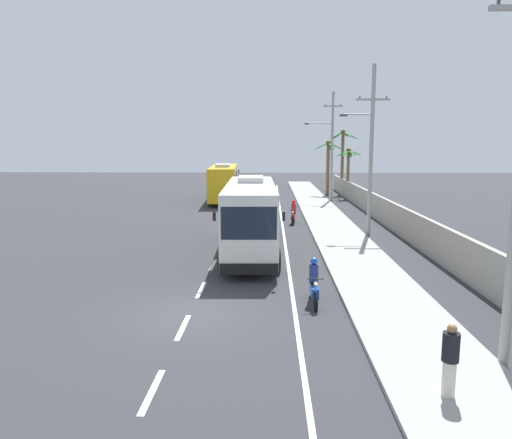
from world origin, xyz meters
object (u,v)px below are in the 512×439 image
at_px(utility_pole_mid, 370,148).
at_px(coach_bus_far_lane, 224,181).
at_px(motorcycle_beside_bus, 314,285).
at_px(palm_third, 343,151).
at_px(coach_bus_foreground, 251,214).
at_px(pedestrian_near_kerb, 450,359).
at_px(motorcycle_trailing, 293,214).
at_px(palm_second, 348,163).
at_px(utility_pole_far, 331,144).
at_px(palm_nearest, 328,159).

bearing_deg(utility_pole_mid, coach_bus_far_lane, 120.57).
bearing_deg(motorcycle_beside_bus, palm_third, 80.18).
height_order(coach_bus_foreground, pedestrian_near_kerb, coach_bus_foreground).
height_order(motorcycle_trailing, utility_pole_mid, utility_pole_mid).
bearing_deg(utility_pole_mid, motorcycle_trailing, 136.82).
relative_size(coach_bus_far_lane, palm_third, 1.76).
bearing_deg(palm_second, utility_pole_far, -125.27).
height_order(utility_pole_far, palm_second, utility_pole_far).
distance_m(motorcycle_beside_bus, pedestrian_near_kerb, 6.75).
distance_m(coach_bus_foreground, palm_third, 31.29).
relative_size(coach_bus_far_lane, motorcycle_trailing, 6.44).
height_order(coach_bus_foreground, palm_second, palm_second).
relative_size(coach_bus_foreground, pedestrian_near_kerb, 7.02).
relative_size(utility_pole_far, palm_second, 2.03).
relative_size(pedestrian_near_kerb, palm_third, 0.23).
distance_m(utility_pole_far, palm_third, 7.86).
bearing_deg(coach_bus_foreground, palm_third, 73.04).
xyz_separation_m(coach_bus_foreground, motorcycle_trailing, (2.63, 8.93, -1.31)).
xyz_separation_m(motorcycle_beside_bus, palm_second, (6.48, 33.42, 3.00)).
relative_size(motorcycle_beside_bus, palm_nearest, 0.33).
relative_size(coach_bus_far_lane, pedestrian_near_kerb, 7.78).
xyz_separation_m(utility_pole_far, palm_second, (2.19, 3.10, -1.87)).
height_order(motorcycle_beside_bus, pedestrian_near_kerb, pedestrian_near_kerb).
bearing_deg(coach_bus_foreground, motorcycle_trailing, 73.60).
relative_size(coach_bus_far_lane, motorcycle_beside_bus, 6.44).
xyz_separation_m(pedestrian_near_kerb, utility_pole_mid, (2.12, 19.19, 4.34)).
height_order(utility_pole_far, palm_third, utility_pole_far).
xyz_separation_m(motorcycle_trailing, utility_pole_far, (4.20, 13.38, 4.85)).
xyz_separation_m(coach_bus_foreground, coach_bus_far_lane, (-3.63, 22.80, -0.06)).
bearing_deg(coach_bus_far_lane, palm_third, 28.86).
height_order(utility_pole_mid, palm_third, utility_pole_mid).
xyz_separation_m(coach_bus_far_lane, motorcycle_trailing, (6.25, -13.87, -1.25)).
xyz_separation_m(coach_bus_foreground, motorcycle_beside_bus, (2.55, -8.01, -1.32)).
height_order(coach_bus_foreground, motorcycle_beside_bus, coach_bus_foreground).
distance_m(coach_bus_far_lane, palm_third, 14.80).
relative_size(pedestrian_near_kerb, utility_pole_mid, 0.16).
relative_size(motorcycle_beside_bus, pedestrian_near_kerb, 1.21).
height_order(palm_second, palm_third, palm_third).
distance_m(coach_bus_foreground, motorcycle_beside_bus, 8.51).
bearing_deg(palm_third, utility_pole_far, -106.76).
bearing_deg(palm_third, coach_bus_foreground, -106.96).
height_order(pedestrian_near_kerb, palm_second, palm_second).
relative_size(palm_second, palm_third, 0.72).
height_order(pedestrian_near_kerb, utility_pole_mid, utility_pole_mid).
xyz_separation_m(palm_nearest, palm_second, (1.80, -2.40, -0.33)).
xyz_separation_m(motorcycle_trailing, pedestrian_near_kerb, (2.23, -23.28, 0.31)).
bearing_deg(motorcycle_trailing, palm_nearest, 76.33).
bearing_deg(motorcycle_beside_bus, palm_second, 79.03).
height_order(palm_nearest, palm_second, palm_nearest).
relative_size(coach_bus_foreground, motorcycle_beside_bus, 5.81).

